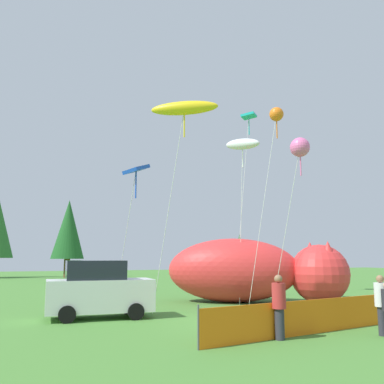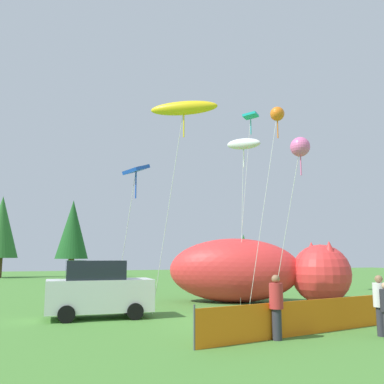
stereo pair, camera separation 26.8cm
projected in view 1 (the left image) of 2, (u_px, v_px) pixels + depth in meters
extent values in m
plane|color=#477F33|center=(244.00, 323.00, 15.76)|extent=(120.00, 120.00, 0.00)
cube|color=white|center=(100.00, 295.00, 16.98)|extent=(4.16, 1.89, 1.24)
cube|color=#1E232D|center=(96.00, 270.00, 17.06)|extent=(2.31, 1.70, 0.75)
cylinder|color=black|center=(128.00, 306.00, 18.12)|extent=(0.64, 0.27, 0.64)
cylinder|color=black|center=(136.00, 312.00, 16.48)|extent=(0.64, 0.27, 0.64)
cylinder|color=black|center=(65.00, 309.00, 17.31)|extent=(0.64, 0.27, 0.64)
cylinder|color=black|center=(67.00, 314.00, 15.67)|extent=(0.64, 0.27, 0.64)
cube|color=#1959A5|center=(285.00, 308.00, 16.42)|extent=(0.76, 0.76, 0.03)
cube|color=#1959A5|center=(278.00, 301.00, 16.61)|extent=(0.46, 0.31, 0.50)
cylinder|color=#A5A5AD|center=(293.00, 314.00, 16.43)|extent=(0.02, 0.02, 0.45)
cylinder|color=#A5A5AD|center=(288.00, 315.00, 16.06)|extent=(0.02, 0.02, 0.45)
cylinder|color=#A5A5AD|center=(282.00, 313.00, 16.71)|extent=(0.02, 0.02, 0.45)
cylinder|color=#A5A5AD|center=(276.00, 314.00, 16.34)|extent=(0.02, 0.02, 0.45)
ellipsoid|color=red|center=(233.00, 270.00, 22.91)|extent=(7.75, 6.36, 3.37)
ellipsoid|color=yellow|center=(233.00, 285.00, 22.80)|extent=(5.14, 4.40, 1.52)
sphere|color=red|center=(320.00, 274.00, 22.18)|extent=(3.04, 3.04, 3.04)
cone|color=red|center=(310.00, 250.00, 23.06)|extent=(0.85, 0.85, 0.91)
cone|color=red|center=(328.00, 250.00, 21.66)|extent=(0.85, 0.85, 0.91)
cube|color=orange|center=(304.00, 318.00, 13.39)|extent=(7.82, 1.80, 1.05)
cylinder|color=#4C4C51|center=(198.00, 327.00, 11.25)|extent=(0.05, 0.05, 1.16)
cylinder|color=#4C4C51|center=(381.00, 308.00, 15.55)|extent=(0.05, 0.05, 1.16)
cylinder|color=#2D2D38|center=(280.00, 324.00, 12.58)|extent=(0.28, 0.28, 0.90)
cylinder|color=#B72D2D|center=(279.00, 296.00, 12.71)|extent=(0.41, 0.41, 0.75)
sphere|color=#8C6647|center=(278.00, 279.00, 12.78)|extent=(0.24, 0.24, 0.24)
cylinder|color=#2D2D38|center=(383.00, 321.00, 13.24)|extent=(0.27, 0.27, 0.88)
cylinder|color=silver|center=(381.00, 295.00, 13.36)|extent=(0.40, 0.40, 0.73)
sphere|color=#8C6647|center=(380.00, 279.00, 13.43)|extent=(0.24, 0.24, 0.24)
cylinder|color=silver|center=(168.00, 210.00, 18.35)|extent=(0.99, 1.36, 8.80)
ellipsoid|color=yellow|center=(184.00, 108.00, 18.54)|extent=(2.92, 2.15, 0.76)
cylinder|color=yellow|center=(184.00, 124.00, 18.44)|extent=(0.06, 0.06, 1.20)
cylinder|color=silver|center=(125.00, 240.00, 19.16)|extent=(0.62, 1.40, 6.27)
cube|color=blue|center=(136.00, 169.00, 19.09)|extent=(1.23, 1.25, 0.53)
cylinder|color=blue|center=(136.00, 185.00, 18.98)|extent=(0.06, 0.06, 1.20)
cylinder|color=silver|center=(286.00, 229.00, 19.21)|extent=(0.84, 1.47, 7.29)
sphere|color=pink|center=(300.00, 147.00, 19.22)|extent=(0.88, 0.88, 0.88)
cylinder|color=pink|center=(300.00, 162.00, 19.12)|extent=(0.06, 0.06, 1.20)
cylinder|color=silver|center=(263.00, 206.00, 21.26)|extent=(1.87, 0.03, 9.77)
sphere|color=orange|center=(276.00, 114.00, 22.30)|extent=(0.74, 0.74, 0.74)
cylinder|color=orange|center=(277.00, 127.00, 22.20)|extent=(0.06, 0.06, 1.20)
cylinder|color=silver|center=(242.00, 201.00, 26.88)|extent=(1.86, 1.31, 11.75)
cube|color=#19B2B2|center=(249.00, 116.00, 28.65)|extent=(1.28, 1.28, 0.28)
cylinder|color=#19B2B2|center=(249.00, 126.00, 28.54)|extent=(0.06, 0.06, 1.20)
cylinder|color=silver|center=(241.00, 221.00, 22.50)|extent=(0.55, 0.40, 8.51)
ellipsoid|color=white|center=(242.00, 144.00, 23.39)|extent=(1.67, 2.16, 0.86)
cylinder|color=white|center=(243.00, 157.00, 23.29)|extent=(0.06, 0.06, 1.20)
cylinder|color=brown|center=(240.00, 270.00, 56.17)|extent=(0.40, 0.40, 1.26)
cone|color=#236028|center=(240.00, 250.00, 56.56)|extent=(2.22, 2.22, 4.03)
cylinder|color=brown|center=(67.00, 268.00, 48.77)|extent=(0.68, 0.68, 2.12)
cone|color=#1E5623|center=(68.00, 229.00, 49.43)|extent=(3.73, 3.73, 6.79)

